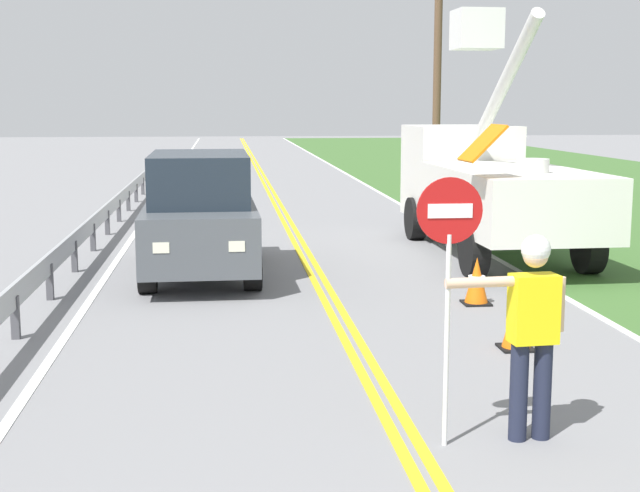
{
  "coord_description": "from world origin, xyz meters",
  "views": [
    {
      "loc": [
        -1.56,
        -2.32,
        2.93
      ],
      "look_at": [
        -0.4,
        8.49,
        1.2
      ],
      "focal_mm": 50.29,
      "sensor_mm": 36.0,
      "label": 1
    }
  ],
  "objects_px": {
    "flagger_worker": "(532,324)",
    "oncoming_suv_nearest": "(200,214)",
    "stop_sign_paddle": "(449,251)",
    "traffic_cone_lead": "(517,322)",
    "traffic_cone_mid": "(477,282)",
    "utility_pole_mid": "(437,71)",
    "utility_bucket_truck": "(487,182)"
  },
  "relations": [
    {
      "from": "flagger_worker",
      "to": "stop_sign_paddle",
      "type": "distance_m",
      "value": 1.02
    },
    {
      "from": "oncoming_suv_nearest",
      "to": "traffic_cone_mid",
      "type": "height_order",
      "value": "oncoming_suv_nearest"
    },
    {
      "from": "stop_sign_paddle",
      "to": "flagger_worker",
      "type": "bearing_deg",
      "value": 4.58
    },
    {
      "from": "stop_sign_paddle",
      "to": "oncoming_suv_nearest",
      "type": "bearing_deg",
      "value": 105.66
    },
    {
      "from": "flagger_worker",
      "to": "utility_pole_mid",
      "type": "bearing_deg",
      "value": 78.52
    },
    {
      "from": "oncoming_suv_nearest",
      "to": "traffic_cone_lead",
      "type": "distance_m",
      "value": 6.54
    },
    {
      "from": "flagger_worker",
      "to": "utility_pole_mid",
      "type": "distance_m",
      "value": 24.65
    },
    {
      "from": "stop_sign_paddle",
      "to": "utility_pole_mid",
      "type": "height_order",
      "value": "utility_pole_mid"
    },
    {
      "from": "utility_pole_mid",
      "to": "traffic_cone_lead",
      "type": "distance_m",
      "value": 21.81
    },
    {
      "from": "flagger_worker",
      "to": "traffic_cone_mid",
      "type": "height_order",
      "value": "flagger_worker"
    },
    {
      "from": "utility_bucket_truck",
      "to": "utility_pole_mid",
      "type": "distance_m",
      "value": 14.39
    },
    {
      "from": "stop_sign_paddle",
      "to": "traffic_cone_lead",
      "type": "height_order",
      "value": "stop_sign_paddle"
    },
    {
      "from": "stop_sign_paddle",
      "to": "utility_bucket_truck",
      "type": "height_order",
      "value": "utility_bucket_truck"
    },
    {
      "from": "utility_pole_mid",
      "to": "traffic_cone_mid",
      "type": "distance_m",
      "value": 19.41
    },
    {
      "from": "oncoming_suv_nearest",
      "to": "traffic_cone_mid",
      "type": "xyz_separation_m",
      "value": [
        4.1,
        -2.76,
        -0.72
      ]
    },
    {
      "from": "utility_bucket_truck",
      "to": "traffic_cone_mid",
      "type": "relative_size",
      "value": 9.79
    },
    {
      "from": "stop_sign_paddle",
      "to": "traffic_cone_lead",
      "type": "relative_size",
      "value": 3.33
    },
    {
      "from": "flagger_worker",
      "to": "traffic_cone_lead",
      "type": "bearing_deg",
      "value": 73.59
    },
    {
      "from": "traffic_cone_mid",
      "to": "utility_pole_mid",
      "type": "bearing_deg",
      "value": 78.43
    },
    {
      "from": "flagger_worker",
      "to": "traffic_cone_lead",
      "type": "distance_m",
      "value": 3.07
    },
    {
      "from": "utility_bucket_truck",
      "to": "oncoming_suv_nearest",
      "type": "xyz_separation_m",
      "value": [
        -5.63,
        -1.95,
        -0.33
      ]
    },
    {
      "from": "utility_bucket_truck",
      "to": "traffic_cone_lead",
      "type": "distance_m",
      "value": 7.44
    },
    {
      "from": "utility_bucket_truck",
      "to": "traffic_cone_mid",
      "type": "xyz_separation_m",
      "value": [
        -1.53,
        -4.7,
        -1.06
      ]
    },
    {
      "from": "stop_sign_paddle",
      "to": "utility_bucket_truck",
      "type": "relative_size",
      "value": 0.34
    },
    {
      "from": "oncoming_suv_nearest",
      "to": "flagger_worker",
      "type": "bearing_deg",
      "value": -69.32
    },
    {
      "from": "flagger_worker",
      "to": "utility_bucket_truck",
      "type": "relative_size",
      "value": 0.27
    },
    {
      "from": "flagger_worker",
      "to": "utility_pole_mid",
      "type": "relative_size",
      "value": 0.23
    },
    {
      "from": "stop_sign_paddle",
      "to": "oncoming_suv_nearest",
      "type": "xyz_separation_m",
      "value": [
        -2.28,
        8.14,
        -0.65
      ]
    },
    {
      "from": "traffic_cone_mid",
      "to": "flagger_worker",
      "type": "bearing_deg",
      "value": -101.16
    },
    {
      "from": "utility_pole_mid",
      "to": "traffic_cone_lead",
      "type": "bearing_deg",
      "value": -100.79
    },
    {
      "from": "stop_sign_paddle",
      "to": "traffic_cone_lead",
      "type": "distance_m",
      "value": 3.61
    },
    {
      "from": "flagger_worker",
      "to": "oncoming_suv_nearest",
      "type": "height_order",
      "value": "oncoming_suv_nearest"
    }
  ]
}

